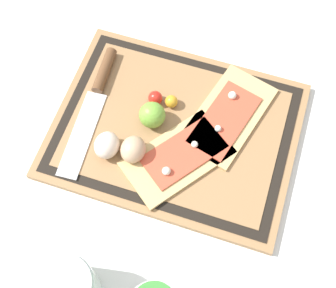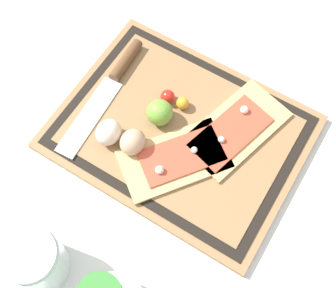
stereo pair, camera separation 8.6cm
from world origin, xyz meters
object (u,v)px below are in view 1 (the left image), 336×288
pizza_slice_far (179,157)px  knife (98,90)px  egg_pink (107,145)px  pizza_slice_near (227,116)px  lime (152,115)px  cherry_tomato_red (155,98)px  cherry_tomato_yellow (171,101)px  egg_brown (133,149)px

pizza_slice_far → knife: 0.21m
egg_pink → pizza_slice_near: bearing=-144.7°
egg_pink → pizza_slice_far: bearing=-168.6°
lime → pizza_slice_far: bearing=140.7°
egg_pink → cherry_tomato_red: (-0.05, -0.13, -0.01)m
knife → lime: lime is taller
pizza_slice_near → egg_pink: 0.24m
egg_pink → knife: bearing=-60.1°
pizza_slice_far → cherry_tomato_yellow: size_ratio=8.86×
pizza_slice_near → cherry_tomato_red: cherry_tomato_red is taller
pizza_slice_far → cherry_tomato_yellow: (0.05, -0.10, 0.01)m
knife → egg_pink: egg_pink is taller
egg_brown → lime: size_ratio=1.04×
cherry_tomato_yellow → cherry_tomato_red: bearing=5.8°
pizza_slice_far → egg_pink: bearing=11.4°
egg_pink → cherry_tomato_red: egg_pink is taller
pizza_slice_far → lime: lime is taller
egg_pink → cherry_tomato_red: 0.14m
egg_brown → cherry_tomato_yellow: (-0.03, -0.12, -0.01)m
pizza_slice_near → cherry_tomato_yellow: 0.11m
egg_brown → cherry_tomato_red: 0.12m
lime → cherry_tomato_yellow: bearing=-116.7°
pizza_slice_far → egg_pink: 0.13m
cherry_tomato_red → pizza_slice_far: bearing=128.4°
knife → cherry_tomato_yellow: bearing=-173.4°
knife → cherry_tomato_red: size_ratio=10.24×
cherry_tomato_yellow → knife: bearing=6.6°
pizza_slice_near → pizza_slice_far: bearing=60.2°
egg_pink → lime: size_ratio=1.04×
cherry_tomato_yellow → lime: bearing=63.3°
knife → lime: size_ratio=5.65×
lime → cherry_tomato_red: size_ratio=1.81×
egg_pink → cherry_tomato_yellow: size_ratio=2.09×
cherry_tomato_yellow → egg_brown: bearing=74.9°
knife → egg_brown: size_ratio=5.44×
egg_brown → egg_pink: (0.05, 0.01, 0.00)m
knife → egg_pink: bearing=119.9°
knife → cherry_tomato_yellow: 0.15m
pizza_slice_near → pizza_slice_far: (0.06, 0.11, 0.00)m
pizza_slice_far → cherry_tomato_red: size_ratio=7.98×
pizza_slice_near → egg_brown: size_ratio=4.33×
egg_brown → lime: bearing=-97.5°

